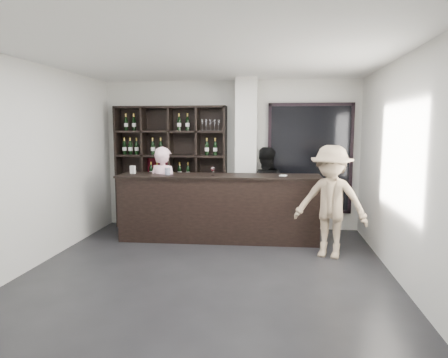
# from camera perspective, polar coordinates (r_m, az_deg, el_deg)

# --- Properties ---
(floor) EXTENTS (5.00, 5.50, 0.01)m
(floor) POSITION_cam_1_polar(r_m,az_deg,el_deg) (5.54, -2.53, -13.70)
(floor) COLOR black
(floor) RESTS_ON ground
(wine_shelf) EXTENTS (2.20, 0.35, 2.40)m
(wine_shelf) POSITION_cam_1_polar(r_m,az_deg,el_deg) (7.96, -7.57, 1.63)
(wine_shelf) COLOR black
(wine_shelf) RESTS_ON floor
(structural_column) EXTENTS (0.40, 0.40, 2.90)m
(structural_column) POSITION_cam_1_polar(r_m,az_deg,el_deg) (7.60, 3.22, 3.31)
(structural_column) COLOR silver
(structural_column) RESTS_ON floor
(glass_panel) EXTENTS (1.60, 0.08, 2.10)m
(glass_panel) POSITION_cam_1_polar(r_m,az_deg,el_deg) (7.83, 12.14, 2.91)
(glass_panel) COLOR black
(glass_panel) RESTS_ON floor
(tasting_counter) EXTENTS (3.53, 0.73, 1.16)m
(tasting_counter) POSITION_cam_1_polar(r_m,az_deg,el_deg) (7.05, -0.76, -4.10)
(tasting_counter) COLOR black
(tasting_counter) RESTS_ON floor
(taster_pink) EXTENTS (0.70, 0.58, 1.65)m
(taster_pink) POSITION_cam_1_polar(r_m,az_deg,el_deg) (7.31, -8.58, -1.86)
(taster_pink) COLOR #FFC5D6
(taster_pink) RESTS_ON floor
(taster_black) EXTENTS (0.82, 0.65, 1.62)m
(taster_black) POSITION_cam_1_polar(r_m,az_deg,el_deg) (7.58, 5.80, -1.58)
(taster_black) COLOR black
(taster_black) RESTS_ON floor
(customer) EXTENTS (1.27, 0.99, 1.72)m
(customer) POSITION_cam_1_polar(r_m,az_deg,el_deg) (6.30, 14.99, -3.17)
(customer) COLOR gray
(customer) RESTS_ON floor
(wine_glass) EXTENTS (0.08, 0.08, 0.17)m
(wine_glass) POSITION_cam_1_polar(r_m,az_deg,el_deg) (6.87, -1.60, 1.23)
(wine_glass) COLOR white
(wine_glass) RESTS_ON tasting_counter
(spit_cup) EXTENTS (0.12, 0.12, 0.12)m
(spit_cup) POSITION_cam_1_polar(r_m,az_deg,el_deg) (7.04, -8.07, 1.10)
(spit_cup) COLOR silver
(spit_cup) RESTS_ON tasting_counter
(napkin_stack) EXTENTS (0.14, 0.14, 0.02)m
(napkin_stack) POSITION_cam_1_polar(r_m,az_deg,el_deg) (6.87, 8.46, 0.50)
(napkin_stack) COLOR white
(napkin_stack) RESTS_ON tasting_counter
(card_stand) EXTENTS (0.10, 0.07, 0.14)m
(card_stand) POSITION_cam_1_polar(r_m,az_deg,el_deg) (7.36, -12.91, 1.32)
(card_stand) COLOR white
(card_stand) RESTS_ON tasting_counter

